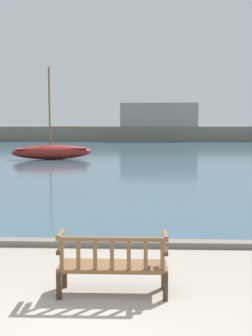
{
  "coord_description": "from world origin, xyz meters",
  "views": [
    {
      "loc": [
        0.72,
        -4.66,
        2.51
      ],
      "look_at": [
        0.15,
        10.0,
        1.0
      ],
      "focal_mm": 45.0,
      "sensor_mm": 36.0,
      "label": 1
    }
  ],
  "objects": [
    {
      "name": "park_bench",
      "position": [
        0.29,
        1.34,
        0.47
      ],
      "size": [
        1.6,
        0.53,
        0.92
      ],
      "color": "#3D2A19",
      "rests_on": "ground"
    },
    {
      "name": "harbor_water",
      "position": [
        0.0,
        44.0,
        0.04
      ],
      "size": [
        100.0,
        80.0,
        0.08
      ],
      "primitive_type": "cube",
      "color": "#385666",
      "rests_on": "ground"
    },
    {
      "name": "quay_edge_kerb",
      "position": [
        0.0,
        3.85,
        0.06
      ],
      "size": [
        40.0,
        0.3,
        0.12
      ],
      "primitive_type": "cube",
      "color": "slate",
      "rests_on": "ground"
    },
    {
      "name": "far_breakwater",
      "position": [
        0.78,
        57.11,
        1.85
      ],
      "size": [
        41.21,
        2.4,
        5.67
      ],
      "color": "slate",
      "rests_on": "ground"
    },
    {
      "name": "sailboat_outer_starboard",
      "position": [
        -5.67,
        24.84,
        0.64
      ],
      "size": [
        5.71,
        2.76,
        6.43
      ],
      "color": "maroon",
      "rests_on": "harbor_water"
    }
  ]
}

